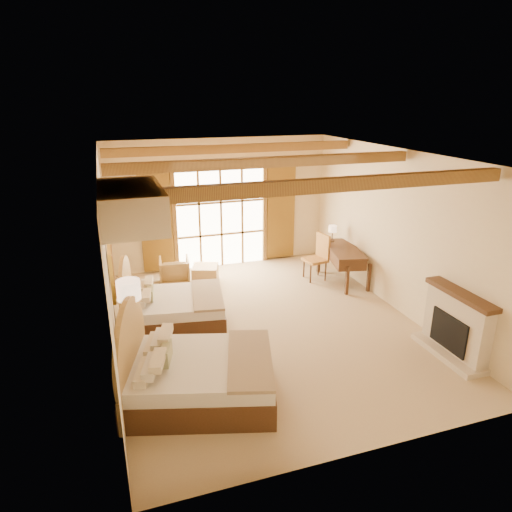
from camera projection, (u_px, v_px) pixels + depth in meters
name	position (u px, v px, depth m)	size (l,w,h in m)	color
floor	(267.00, 324.00, 8.74)	(7.00, 7.00, 0.00)	tan
wall_back	(220.00, 204.00, 11.34)	(5.50, 5.50, 0.00)	beige
wall_left	(108.00, 262.00, 7.39)	(7.00, 7.00, 0.00)	beige
wall_right	(398.00, 232.00, 9.02)	(7.00, 7.00, 0.00)	beige
ceiling	(268.00, 155.00, 7.67)	(7.00, 7.00, 0.00)	#B17135
ceiling_beams	(268.00, 162.00, 7.71)	(5.39, 4.60, 0.18)	olive
french_doors	(221.00, 218.00, 11.40)	(3.95, 0.08, 2.60)	white
fireplace	(455.00, 328.00, 7.55)	(0.46, 1.40, 1.16)	#C6B299
painting	(111.00, 269.00, 6.68)	(0.06, 0.95, 0.75)	#E9C24B
canopy_valance	(131.00, 206.00, 5.25)	(0.70, 1.40, 0.45)	beige
bed_near	(191.00, 375.00, 6.45)	(2.46, 2.06, 1.36)	#4C2B1E
bed_far	(167.00, 307.00, 8.61)	(2.06, 1.67, 1.22)	#4C2B1E
nightstand	(140.00, 361.00, 7.03)	(0.47, 0.47, 0.57)	#4C2B1E
floor_lamp	(129.00, 296.00, 6.64)	(0.35, 0.35, 1.63)	#312016
armchair	(174.00, 271.00, 10.52)	(0.67, 0.69, 0.63)	#A58145
ottoman	(205.00, 274.00, 10.63)	(0.57, 0.57, 0.41)	tan
desk	(343.00, 264.00, 10.63)	(0.97, 1.63, 0.82)	#4C2B1E
desk_chair	(316.00, 265.00, 10.80)	(0.56, 0.56, 1.09)	#B97D39
desk_lamp	(333.00, 229.00, 10.93)	(0.19, 0.19, 0.38)	#312016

